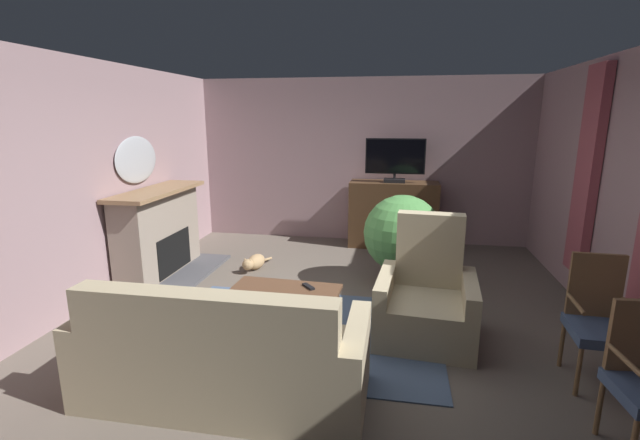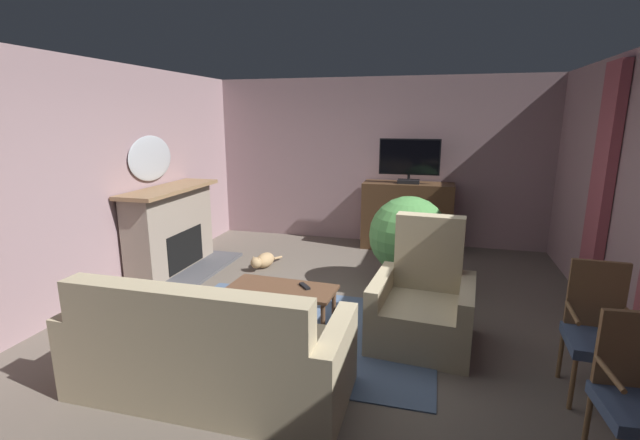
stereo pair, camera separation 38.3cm
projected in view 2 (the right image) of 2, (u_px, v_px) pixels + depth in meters
ground_plane at (327, 328)px, 4.55m from camera, size 6.12×7.31×0.04m
wall_back at (376, 161)px, 7.44m from camera, size 6.12×0.10×2.74m
wall_left at (84, 184)px, 4.94m from camera, size 0.10×7.31×2.74m
curtain_panel_far at (603, 175)px, 4.65m from camera, size 0.10×0.44×2.30m
rug_central at (297, 330)px, 4.45m from camera, size 2.74×1.94×0.01m
fireplace at (173, 231)px, 6.09m from camera, size 0.89×1.72×1.18m
wall_mirror_oval at (151, 158)px, 5.92m from camera, size 0.06×0.92×0.60m
tv_cabinet at (407, 217)px, 7.16m from camera, size 1.42×0.56×1.07m
television at (409, 160)px, 6.90m from camera, size 0.94×0.20×0.70m
coffee_table at (282, 292)px, 4.39m from camera, size 1.09×0.52×0.46m
tv_remote at (305, 286)px, 4.37m from camera, size 0.15×0.16×0.02m
sofa_floral at (208, 355)px, 3.36m from camera, size 2.13×0.88×0.98m
armchair_facing_sofa at (423, 306)px, 4.20m from camera, size 0.99×0.97×1.17m
side_chair_nearest_door at (598, 329)px, 3.35m from camera, size 0.47×0.51×1.03m
potted_plant_leafy_by_curtain at (408, 238)px, 5.38m from camera, size 0.96×0.96×1.17m
cat at (264, 261)px, 6.28m from camera, size 0.27×0.68×0.23m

